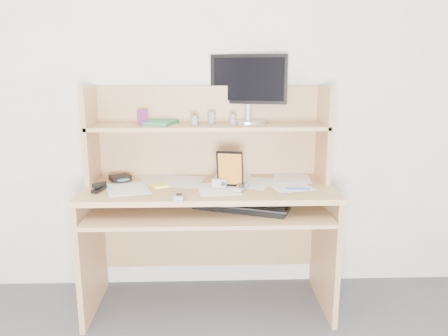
{
  "coord_description": "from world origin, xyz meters",
  "views": [
    {
      "loc": [
        0.01,
        -0.92,
        1.39
      ],
      "look_at": [
        0.09,
        1.43,
        0.86
      ],
      "focal_mm": 35.0,
      "sensor_mm": 36.0,
      "label": 1
    }
  ],
  "objects_px": {
    "desk": "(209,191)",
    "keyboard": "(241,206)",
    "tv_remote": "(241,187)",
    "game_case": "(230,169)",
    "monitor": "(248,87)"
  },
  "relations": [
    {
      "from": "game_case",
      "to": "monitor",
      "type": "bearing_deg",
      "value": 79.97
    },
    {
      "from": "monitor",
      "to": "keyboard",
      "type": "bearing_deg",
      "value": -82.12
    },
    {
      "from": "tv_remote",
      "to": "game_case",
      "type": "relative_size",
      "value": 0.8
    },
    {
      "from": "keyboard",
      "to": "tv_remote",
      "type": "height_order",
      "value": "tv_remote"
    },
    {
      "from": "desk",
      "to": "game_case",
      "type": "height_order",
      "value": "desk"
    },
    {
      "from": "keyboard",
      "to": "game_case",
      "type": "distance_m",
      "value": 0.22
    },
    {
      "from": "tv_remote",
      "to": "game_case",
      "type": "xyz_separation_m",
      "value": [
        -0.06,
        0.04,
        0.09
      ]
    },
    {
      "from": "keyboard",
      "to": "monitor",
      "type": "bearing_deg",
      "value": 102.04
    },
    {
      "from": "game_case",
      "to": "desk",
      "type": "bearing_deg",
      "value": 144.96
    },
    {
      "from": "game_case",
      "to": "monitor",
      "type": "relative_size",
      "value": 0.45
    },
    {
      "from": "desk",
      "to": "tv_remote",
      "type": "distance_m",
      "value": 0.25
    },
    {
      "from": "desk",
      "to": "keyboard",
      "type": "height_order",
      "value": "desk"
    },
    {
      "from": "keyboard",
      "to": "game_case",
      "type": "xyz_separation_m",
      "value": [
        -0.06,
        0.08,
        0.19
      ]
    },
    {
      "from": "desk",
      "to": "tv_remote",
      "type": "bearing_deg",
      "value": -42.27
    },
    {
      "from": "desk",
      "to": "keyboard",
      "type": "relative_size",
      "value": 2.59
    }
  ]
}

